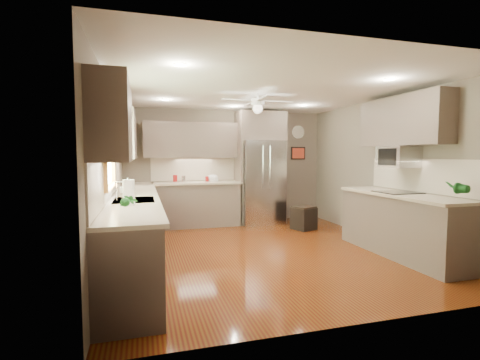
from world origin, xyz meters
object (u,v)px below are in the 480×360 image
potted_plant_left (129,201)px  bowl (213,180)px  potted_plant_right (456,188)px  stool (304,218)px  paper_towel (129,193)px  canister_a (175,178)px  microwave (398,157)px  canister_b (184,179)px  refrigerator (261,169)px  canister_d (207,179)px  soap_bottle (123,189)px

potted_plant_left → bowl: bearing=67.9°
potted_plant_right → stool: potted_plant_right is taller
potted_plant_left → stool: 4.46m
paper_towel → bowl: bearing=63.4°
canister_a → potted_plant_right: bearing=-52.0°
microwave → bowl: bearing=130.8°
canister_b → refrigerator: size_ratio=0.05×
canister_b → potted_plant_right: bearing=-53.6°
potted_plant_right → potted_plant_left: bearing=179.7°
canister_a → microwave: size_ratio=0.26×
canister_d → potted_plant_left: (-1.45, -3.87, 0.08)m
canister_d → canister_a: bearing=175.2°
bowl → refrigerator: bearing=-3.2°
bowl → refrigerator: 1.09m
bowl → stool: bearing=-30.1°
canister_d → microwave: bearing=-47.3°
canister_d → refrigerator: refrigerator is taller
refrigerator → potted_plant_right: bearing=-72.4°
potted_plant_left → stool: size_ratio=0.54×
potted_plant_left → stool: potted_plant_left is taller
potted_plant_right → paper_towel: bearing=169.7°
microwave → potted_plant_right: bearing=-95.1°
canister_a → soap_bottle: soap_bottle is taller
canister_d → potted_plant_right: size_ratio=0.33×
soap_bottle → refrigerator: (2.79, 2.14, 0.16)m
refrigerator → microwave: 3.03m
microwave → paper_towel: microwave is taller
microwave → potted_plant_left: bearing=-164.1°
canister_a → paper_towel: size_ratio=0.43×
canister_d → soap_bottle: size_ratio=0.61×
potted_plant_left → paper_towel: (-0.03, 0.69, 0.00)m
canister_d → stool: (1.81, -0.94, -0.76)m
potted_plant_left → potted_plant_right: bearing=-0.3°
canister_b → soap_bottle: (-1.10, -2.23, 0.02)m
canister_b → soap_bottle: size_ratio=0.71×
canister_a → potted_plant_right: (3.08, -3.94, 0.08)m
canister_a → bowl: canister_a is taller
bowl → paper_towel: paper_towel is taller
bowl → microwave: size_ratio=0.43×
canister_b → paper_towel: size_ratio=0.38×
refrigerator → stool: size_ratio=4.84×
canister_b → microwave: bearing=-42.9°
potted_plant_right → bowl: potted_plant_right is taller
canister_b → paper_towel: bearing=-106.9°
bowl → microwave: microwave is taller
potted_plant_left → paper_towel: bearing=92.2°
canister_b → stool: size_ratio=0.25×
canister_a → potted_plant_left: 4.00m
canister_b → canister_d: 0.49m
refrigerator → microwave: bearing=-63.9°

